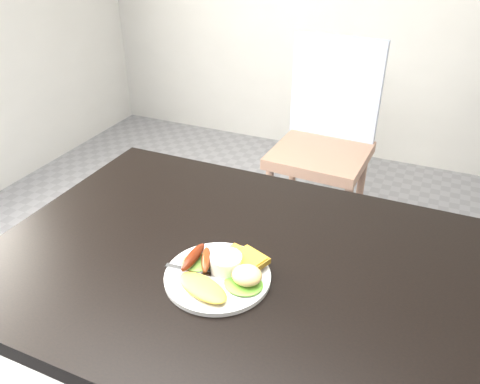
{
  "coord_description": "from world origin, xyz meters",
  "views": [
    {
      "loc": [
        0.31,
        -0.77,
        1.42
      ],
      "look_at": [
        -0.04,
        0.04,
        0.9
      ],
      "focal_mm": 35.0,
      "sensor_mm": 36.0,
      "label": 1
    }
  ],
  "objects_px": {
    "person": "(275,174)",
    "plate": "(218,276)",
    "dining_table": "(250,268)",
    "dining_chair": "(320,155)"
  },
  "relations": [
    {
      "from": "person",
      "to": "plate",
      "type": "height_order",
      "value": "person"
    },
    {
      "from": "dining_table",
      "to": "dining_chair",
      "type": "distance_m",
      "value": 1.24
    },
    {
      "from": "dining_table",
      "to": "dining_chair",
      "type": "xyz_separation_m",
      "value": [
        -0.14,
        1.2,
        -0.28
      ]
    },
    {
      "from": "dining_table",
      "to": "plate",
      "type": "height_order",
      "value": "plate"
    },
    {
      "from": "person",
      "to": "plate",
      "type": "relative_size",
      "value": 6.23
    },
    {
      "from": "dining_table",
      "to": "plate",
      "type": "distance_m",
      "value": 0.1
    },
    {
      "from": "dining_chair",
      "to": "person",
      "type": "distance_m",
      "value": 0.77
    },
    {
      "from": "person",
      "to": "dining_table",
      "type": "bearing_deg",
      "value": 118.67
    },
    {
      "from": "dining_table",
      "to": "plate",
      "type": "xyz_separation_m",
      "value": [
        -0.04,
        -0.08,
        0.03
      ]
    },
    {
      "from": "dining_chair",
      "to": "person",
      "type": "xyz_separation_m",
      "value": [
        0.03,
        -0.72,
        0.26
      ]
    }
  ]
}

